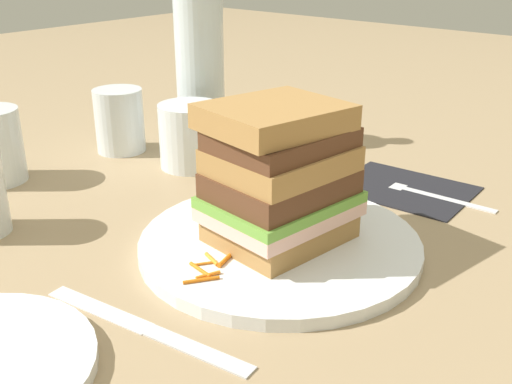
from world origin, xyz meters
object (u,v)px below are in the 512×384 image
at_px(knife, 150,329).
at_px(empty_tumbler_0, 120,120).
at_px(fork, 422,190).
at_px(sandwich, 280,176).
at_px(juice_glass, 191,139).
at_px(napkin_dark, 404,188).
at_px(water_bottle, 200,55).
at_px(main_plate, 280,244).

xyz_separation_m(knife, empty_tumbler_0, (0.26, 0.36, 0.04)).
bearing_deg(fork, sandwich, 168.80).
bearing_deg(empty_tumbler_0, juice_glass, -80.31).
height_order(napkin_dark, water_bottle, water_bottle).
height_order(sandwich, knife, sandwich).
bearing_deg(water_bottle, napkin_dark, -84.69).
height_order(juice_glass, empty_tumbler_0, empty_tumbler_0).
height_order(water_bottle, empty_tumbler_0, water_bottle).
xyz_separation_m(main_plate, sandwich, (-0.00, 0.00, 0.07)).
xyz_separation_m(juice_glass, water_bottle, (0.08, 0.06, 0.09)).
height_order(fork, water_bottle, water_bottle).
bearing_deg(main_plate, water_bottle, 57.37).
bearing_deg(fork, empty_tumbler_0, 108.17).
relative_size(knife, empty_tumbler_0, 2.29).
bearing_deg(napkin_dark, knife, 177.90).
height_order(knife, juice_glass, juice_glass).
relative_size(sandwich, empty_tumbler_0, 1.63).
relative_size(fork, juice_glass, 2.01).
xyz_separation_m(sandwich, water_bottle, (0.19, 0.29, 0.05)).
distance_m(main_plate, fork, 0.22).
height_order(main_plate, water_bottle, water_bottle).
bearing_deg(water_bottle, sandwich, -122.78).
height_order(fork, knife, fork).
xyz_separation_m(sandwich, knife, (-0.17, -0.01, -0.08)).
distance_m(sandwich, water_bottle, 0.35).
relative_size(main_plate, empty_tumbler_0, 3.09).
relative_size(sandwich, water_bottle, 0.51).
bearing_deg(knife, juice_glass, 40.84).
distance_m(napkin_dark, juice_glass, 0.28).
xyz_separation_m(fork, empty_tumbler_0, (-0.13, 0.39, 0.04)).
bearing_deg(napkin_dark, empty_tumbler_0, 109.05).
distance_m(sandwich, empty_tumbler_0, 0.36).
bearing_deg(napkin_dark, fork, -87.55).
relative_size(knife, juice_glass, 2.42).
relative_size(main_plate, juice_glass, 3.27).
bearing_deg(napkin_dark, sandwich, 174.53).
relative_size(napkin_dark, empty_tumbler_0, 1.73).
relative_size(main_plate, napkin_dark, 1.78).
bearing_deg(knife, fork, -5.39).
distance_m(sandwich, napkin_dark, 0.23).
bearing_deg(main_plate, knife, -178.09).
distance_m(fork, knife, 0.39).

